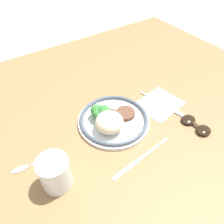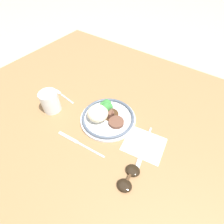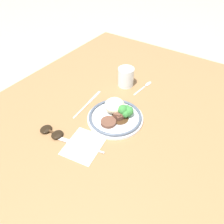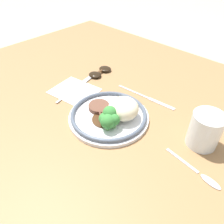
{
  "view_description": "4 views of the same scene",
  "coord_description": "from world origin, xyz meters",
  "px_view_note": "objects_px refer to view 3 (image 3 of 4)",
  "views": [
    {
      "loc": [
        0.27,
        0.42,
        0.57
      ],
      "look_at": [
        -0.02,
        -0.01,
        0.07
      ],
      "focal_mm": 35.0,
      "sensor_mm": 36.0,
      "label": 1
    },
    {
      "loc": [
        -0.31,
        0.4,
        0.62
      ],
      "look_at": [
        -0.01,
        -0.02,
        0.06
      ],
      "focal_mm": 28.0,
      "sensor_mm": 36.0,
      "label": 2
    },
    {
      "loc": [
        -0.58,
        -0.36,
        0.69
      ],
      "look_at": [
        -0.02,
        0.02,
        0.08
      ],
      "focal_mm": 35.0,
      "sensor_mm": 36.0,
      "label": 3
    },
    {
      "loc": [
        0.34,
        -0.34,
        0.47
      ],
      "look_at": [
        0.01,
        0.0,
        0.08
      ],
      "focal_mm": 35.0,
      "sensor_mm": 36.0,
      "label": 4
    }
  ],
  "objects_px": {
    "knife": "(88,103)",
    "plate": "(116,114)",
    "fork": "(76,144)",
    "sunglasses": "(51,132)",
    "spoon": "(146,85)",
    "juice_glass": "(126,78)"
  },
  "relations": [
    {
      "from": "knife",
      "to": "plate",
      "type": "bearing_deg",
      "value": -98.93
    },
    {
      "from": "plate",
      "to": "fork",
      "type": "xyz_separation_m",
      "value": [
        -0.21,
        0.04,
        -0.02
      ]
    },
    {
      "from": "sunglasses",
      "to": "spoon",
      "type": "bearing_deg",
      "value": -21.6
    },
    {
      "from": "plate",
      "to": "sunglasses",
      "type": "relative_size",
      "value": 2.24
    },
    {
      "from": "juice_glass",
      "to": "sunglasses",
      "type": "bearing_deg",
      "value": 171.27
    },
    {
      "from": "fork",
      "to": "sunglasses",
      "type": "distance_m",
      "value": 0.12
    },
    {
      "from": "juice_glass",
      "to": "spoon",
      "type": "xyz_separation_m",
      "value": [
        0.05,
        -0.09,
        -0.04
      ]
    },
    {
      "from": "plate",
      "to": "fork",
      "type": "relative_size",
      "value": 1.25
    },
    {
      "from": "fork",
      "to": "spoon",
      "type": "xyz_separation_m",
      "value": [
        0.5,
        -0.04,
        -0.0
      ]
    },
    {
      "from": "spoon",
      "to": "sunglasses",
      "type": "relative_size",
      "value": 1.41
    },
    {
      "from": "spoon",
      "to": "sunglasses",
      "type": "height_order",
      "value": "sunglasses"
    },
    {
      "from": "knife",
      "to": "spoon",
      "type": "distance_m",
      "value": 0.32
    },
    {
      "from": "juice_glass",
      "to": "knife",
      "type": "relative_size",
      "value": 0.44
    },
    {
      "from": "juice_glass",
      "to": "plate",
      "type": "bearing_deg",
      "value": -157.79
    },
    {
      "from": "juice_glass",
      "to": "sunglasses",
      "type": "relative_size",
      "value": 0.9
    },
    {
      "from": "fork",
      "to": "sunglasses",
      "type": "bearing_deg",
      "value": -6.79
    },
    {
      "from": "juice_glass",
      "to": "fork",
      "type": "distance_m",
      "value": 0.45
    },
    {
      "from": "spoon",
      "to": "sunglasses",
      "type": "bearing_deg",
      "value": 168.97
    },
    {
      "from": "juice_glass",
      "to": "sunglasses",
      "type": "height_order",
      "value": "juice_glass"
    },
    {
      "from": "plate",
      "to": "juice_glass",
      "type": "relative_size",
      "value": 2.49
    },
    {
      "from": "juice_glass",
      "to": "knife",
      "type": "xyz_separation_m",
      "value": [
        -0.22,
        0.07,
        -0.04
      ]
    },
    {
      "from": "knife",
      "to": "sunglasses",
      "type": "height_order",
      "value": "sunglasses"
    }
  ]
}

